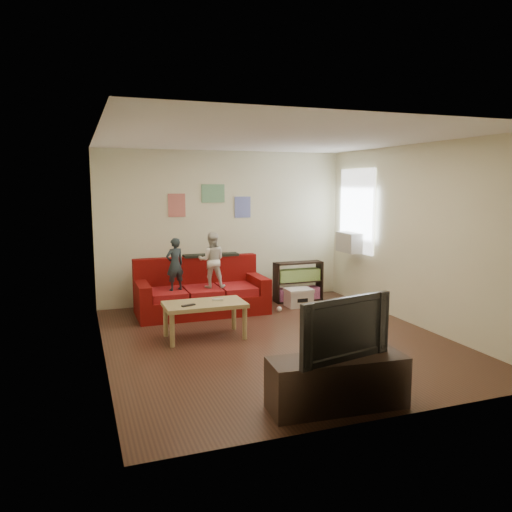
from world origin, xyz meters
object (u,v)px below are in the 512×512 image
object	(u,v)px
sofa	(201,294)
child_a	(175,264)
child_b	(212,260)
tv_stand	(337,383)
bookshelf	(298,283)
file_box	(299,297)
television	(339,327)
coffee_table	(205,308)

from	to	relation	value
sofa	child_a	xyz separation A→B (m)	(-0.45, -0.17, 0.55)
child_b	tv_stand	xyz separation A→B (m)	(0.22, -3.76, -0.65)
child_b	tv_stand	distance (m)	3.82
bookshelf	file_box	xyz separation A→B (m)	(-0.17, -0.40, -0.16)
television	child_a	bearing A→B (deg)	89.72
child_b	bookshelf	world-z (taller)	child_b
child_b	coffee_table	distance (m)	1.36
child_b	file_box	world-z (taller)	child_b
coffee_table	tv_stand	xyz separation A→B (m)	(0.65, -2.56, -0.18)
sofa	coffee_table	world-z (taller)	sofa
television	bookshelf	bearing A→B (deg)	57.59
child_a	child_b	size ratio (longest dim) A/B	0.93
file_box	coffee_table	bearing A→B (deg)	-148.79
child_b	file_box	bearing A→B (deg)	-166.07
sofa	file_box	xyz separation A→B (m)	(1.70, -0.18, -0.15)
file_box	bookshelf	bearing A→B (deg)	67.01
child_b	tv_stand	world-z (taller)	child_b
coffee_table	file_box	xyz separation A→B (m)	(1.98, 1.20, -0.27)
child_a	television	size ratio (longest dim) A/B	0.80
sofa	television	distance (m)	3.98
sofa	file_box	world-z (taller)	sofa
sofa	child_a	distance (m)	0.73
sofa	television	xyz separation A→B (m)	(0.37, -3.93, 0.48)
child_a	coffee_table	distance (m)	1.29
child_b	bookshelf	xyz separation A→B (m)	(1.72, 0.39, -0.57)
bookshelf	tv_stand	world-z (taller)	bookshelf
child_b	bookshelf	distance (m)	1.85
child_b	sofa	bearing A→B (deg)	-35.17
sofa	tv_stand	xyz separation A→B (m)	(0.37, -3.93, -0.06)
tv_stand	television	distance (m)	0.55
sofa	tv_stand	distance (m)	3.95
sofa	tv_stand	world-z (taller)	sofa
bookshelf	television	xyz separation A→B (m)	(-1.49, -4.15, 0.48)
file_box	child_a	bearing A→B (deg)	179.82
child_b	coffee_table	size ratio (longest dim) A/B	0.81
coffee_table	bookshelf	bearing A→B (deg)	36.62
child_a	file_box	size ratio (longest dim) A/B	1.84
child_a	file_box	world-z (taller)	child_a
child_a	child_b	world-z (taller)	child_b
child_a	coffee_table	xyz separation A→B (m)	(0.17, -1.20, -0.43)
coffee_table	bookshelf	size ratio (longest dim) A/B	1.24
tv_stand	television	xyz separation A→B (m)	(0.00, 0.00, 0.55)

